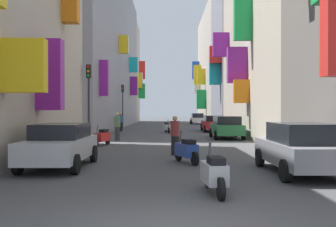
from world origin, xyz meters
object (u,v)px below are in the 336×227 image
object	(u,v)px
parked_car_grey	(299,147)
pedestrian_near_right	(116,127)
traffic_light_far_corner	(88,90)
scooter_blue	(185,150)
traffic_light_near_corner	(122,99)
scooter_red	(101,137)
parked_car_red	(212,123)
parked_car_green	(225,127)
pedestrian_near_left	(174,136)
scooter_silver	(213,173)
parked_car_white	(196,118)
scooter_white	(166,127)
parked_car_silver	(59,144)
pedestrian_crossing	(119,122)

from	to	relation	value
parked_car_grey	pedestrian_near_right	xyz separation A→B (m)	(-6.98, 12.31, 0.08)
traffic_light_far_corner	scooter_blue	bearing A→B (deg)	-57.69
traffic_light_near_corner	parked_car_grey	bearing A→B (deg)	-72.64
parked_car_grey	scooter_red	distance (m)	11.56
parked_car_grey	pedestrian_near_right	world-z (taller)	pedestrian_near_right
parked_car_red	parked_car_green	size ratio (longest dim) A/B	1.05
pedestrian_near_left	pedestrian_near_right	xyz separation A→B (m)	(-3.41, 7.64, 0.05)
traffic_light_near_corner	scooter_silver	bearing A→B (deg)	-79.34
parked_car_red	scooter_silver	bearing A→B (deg)	-96.69
parked_car_green	pedestrian_near_right	distance (m)	7.18
parked_car_white	traffic_light_near_corner	xyz separation A→B (m)	(-8.47, -13.78, 2.23)
parked_car_red	parked_car_white	distance (m)	18.30
pedestrian_near_right	parked_car_green	bearing A→B (deg)	13.78
scooter_red	scooter_white	xyz separation A→B (m)	(3.40, 11.32, -0.00)
parked_car_silver	pedestrian_crossing	distance (m)	21.18
parked_car_green	scooter_silver	xyz separation A→B (m)	(-2.82, -16.67, -0.31)
scooter_white	parked_car_green	bearing A→B (deg)	-57.81
parked_car_silver	scooter_silver	bearing A→B (deg)	-40.83
parked_car_red	parked_car_grey	world-z (taller)	parked_car_grey
parked_car_white	scooter_white	bearing A→B (deg)	-101.26
parked_car_green	pedestrian_near_right	bearing A→B (deg)	-166.22
parked_car_white	pedestrian_crossing	world-z (taller)	pedestrian_crossing
parked_car_grey	scooter_red	world-z (taller)	parked_car_grey
parked_car_silver	parked_car_grey	size ratio (longest dim) A/B	0.98
parked_car_red	traffic_light_near_corner	distance (m)	9.84
parked_car_silver	scooter_white	size ratio (longest dim) A/B	2.18
parked_car_green	traffic_light_near_corner	distance (m)	15.39
pedestrian_near_right	traffic_light_far_corner	world-z (taller)	traffic_light_far_corner
pedestrian_near_right	traffic_light_near_corner	world-z (taller)	traffic_light_near_corner
scooter_white	scooter_silver	world-z (taller)	same
traffic_light_far_corner	scooter_silver	bearing A→B (deg)	-67.08
pedestrian_crossing	pedestrian_near_left	size ratio (longest dim) A/B	1.00
scooter_red	pedestrian_near_left	size ratio (longest dim) A/B	1.16
parked_car_grey	traffic_light_far_corner	xyz separation A→B (m)	(-8.34, 10.37, 2.23)
parked_car_white	pedestrian_near_left	distance (m)	36.05
parked_car_silver	pedestrian_crossing	xyz separation A→B (m)	(-0.67, 21.17, 0.06)
parked_car_grey	scooter_white	distance (m)	20.63
parked_car_red	pedestrian_near_right	distance (m)	12.19
parked_car_green	scooter_blue	bearing A→B (deg)	-105.25
parked_car_white	scooter_red	size ratio (longest dim) A/B	2.16
parked_car_silver	traffic_light_far_corner	xyz separation A→B (m)	(-0.96, 9.09, 2.25)
pedestrian_near_left	parked_car_white	bearing A→B (deg)	84.14
scooter_blue	pedestrian_near_right	size ratio (longest dim) A/B	1.03
scooter_white	pedestrian_near_left	bearing A→B (deg)	-88.68
scooter_red	scooter_white	bearing A→B (deg)	73.28
scooter_white	parked_car_white	bearing A→B (deg)	78.74
parked_car_red	pedestrian_near_right	world-z (taller)	pedestrian_near_right
parked_car_red	scooter_white	xyz separation A→B (m)	(-4.02, -1.99, -0.28)
scooter_silver	pedestrian_near_left	xyz separation A→B (m)	(-0.74, 7.32, 0.35)
scooter_red	traffic_light_far_corner	distance (m)	3.10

